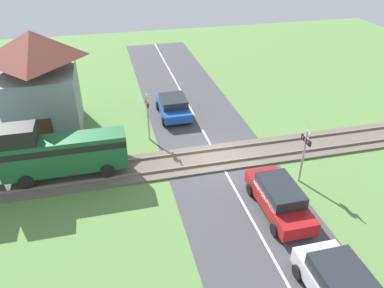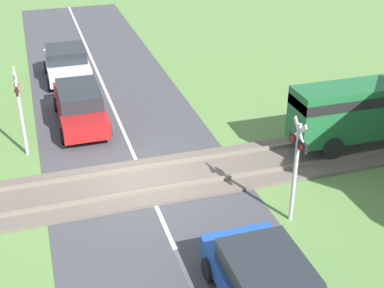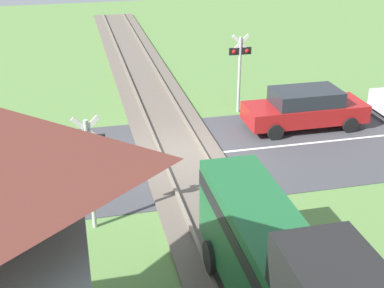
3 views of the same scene
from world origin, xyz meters
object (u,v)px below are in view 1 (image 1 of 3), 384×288
at_px(car_far_side, 173,106).
at_px(crossing_signal_east_approach, 148,110).
at_px(car_near_crossing, 279,197).
at_px(station_building, 41,85).
at_px(car_behind_queue, 339,283).
at_px(crossing_signal_west_approach, 305,148).
at_px(pedestrian_by_station, 31,149).

xyz_separation_m(car_far_side, crossing_signal_east_approach, (-2.94, 2.16, 1.31)).
xyz_separation_m(car_near_crossing, station_building, (11.02, 11.27, 2.44)).
bearing_deg(car_near_crossing, car_behind_queue, 180.00).
height_order(car_near_crossing, car_behind_queue, car_behind_queue).
distance_m(crossing_signal_west_approach, station_building, 16.25).
relative_size(car_far_side, crossing_signal_west_approach, 1.22).
bearing_deg(car_behind_queue, station_building, 35.11).
relative_size(crossing_signal_west_approach, crossing_signal_east_approach, 1.00).
height_order(car_near_crossing, car_far_side, car_near_crossing).
xyz_separation_m(car_far_side, car_behind_queue, (-16.21, -2.88, 0.06)).
distance_m(station_building, pedestrian_by_station, 4.39).
relative_size(car_far_side, station_building, 0.60).
relative_size(car_behind_queue, pedestrian_by_station, 2.10).
xyz_separation_m(crossing_signal_east_approach, pedestrian_by_station, (-0.80, 6.94, -1.26)).
relative_size(car_near_crossing, station_building, 0.69).
height_order(car_far_side, car_behind_queue, car_behind_queue).
relative_size(car_near_crossing, pedestrian_by_station, 2.64).
bearing_deg(crossing_signal_east_approach, station_building, 66.04).
bearing_deg(crossing_signal_east_approach, car_near_crossing, -148.58).
xyz_separation_m(car_far_side, pedestrian_by_station, (-3.75, 9.10, 0.05)).
distance_m(crossing_signal_east_approach, pedestrian_by_station, 7.10).
height_order(car_far_side, crossing_signal_west_approach, crossing_signal_west_approach).
height_order(station_building, pedestrian_by_station, station_building).
bearing_deg(station_building, car_behind_queue, -144.89).
bearing_deg(pedestrian_by_station, car_near_crossing, -121.85).
relative_size(car_behind_queue, crossing_signal_east_approach, 1.13).
bearing_deg(station_building, pedestrian_by_station, 168.79).
bearing_deg(station_building, car_far_side, -88.83).
bearing_deg(station_building, crossing_signal_west_approach, -124.07).
height_order(car_behind_queue, crossing_signal_east_approach, crossing_signal_east_approach).
relative_size(crossing_signal_west_approach, pedestrian_by_station, 1.85).
distance_m(car_behind_queue, station_building, 19.75).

